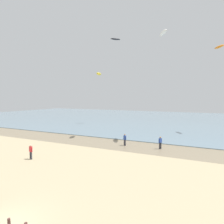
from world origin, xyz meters
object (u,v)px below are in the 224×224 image
kite_aloft_1 (163,33)px  kite_aloft_3 (99,74)px  person_mid_beach (160,142)px  person_nearest_camera (125,139)px  person_left_flank (31,151)px  kite_aloft_0 (219,47)px  kite_aloft_6 (115,39)px

kite_aloft_1 → kite_aloft_3: size_ratio=1.23×
kite_aloft_3 → person_mid_beach: bearing=-131.1°
person_nearest_camera → kite_aloft_3: (-6.60, 3.73, 10.11)m
person_mid_beach → person_left_flank: bearing=-135.5°
person_left_flank → kite_aloft_0: (18.16, 28.71, 15.55)m
kite_aloft_1 → person_left_flank: bearing=121.4°
person_nearest_camera → kite_aloft_6: size_ratio=0.65×
kite_aloft_6 → person_left_flank: bearing=-128.0°
person_mid_beach → kite_aloft_3: kite_aloft_3 is taller
kite_aloft_3 → person_nearest_camera: bearing=-144.6°
person_nearest_camera → kite_aloft_6: 32.42m
person_nearest_camera → person_left_flank: (-6.67, -11.23, 0.00)m
kite_aloft_0 → kite_aloft_3: size_ratio=1.15×
kite_aloft_0 → kite_aloft_3: kite_aloft_0 is taller
kite_aloft_1 → kite_aloft_6: kite_aloft_6 is taller
person_mid_beach → person_left_flank: (-11.79, -11.60, 0.00)m
person_nearest_camera → kite_aloft_0: bearing=56.7°
kite_aloft_0 → kite_aloft_6: (-23.82, 4.10, 5.26)m
person_left_flank → person_mid_beach: bearing=44.5°
person_mid_beach → kite_aloft_1: bearing=102.8°
person_nearest_camera → person_mid_beach: bearing=4.1°
person_mid_beach → kite_aloft_3: size_ratio=0.69×
person_mid_beach → kite_aloft_6: size_ratio=0.65×
kite_aloft_1 → kite_aloft_3: bearing=73.7°
person_left_flank → kite_aloft_1: kite_aloft_1 is taller
person_nearest_camera → kite_aloft_6: (-12.34, 21.58, 20.81)m
kite_aloft_0 → kite_aloft_1: 14.08m
kite_aloft_6 → person_nearest_camera: bearing=-108.1°
kite_aloft_1 → kite_aloft_3: 12.24m
person_left_flank → kite_aloft_6: bearing=99.8°
person_mid_beach → kite_aloft_0: size_ratio=0.60×
person_left_flank → kite_aloft_6: kite_aloft_6 is taller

